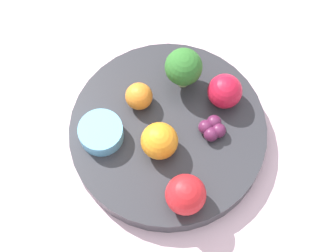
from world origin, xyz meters
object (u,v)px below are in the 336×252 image
at_px(bowl, 168,133).
at_px(apple_green, 186,195).
at_px(apple_red, 225,91).
at_px(orange_back, 139,96).
at_px(broccoli, 184,68).
at_px(orange_front, 156,139).
at_px(small_cup, 101,133).
at_px(grape_cluster, 212,128).

bearing_deg(bowl, apple_green, 124.90).
height_order(apple_red, orange_back, apple_red).
height_order(broccoli, orange_back, broccoli).
relative_size(broccoli, orange_front, 1.38).
distance_m(apple_red, orange_back, 0.11).
bearing_deg(small_cup, apple_red, -139.06).
relative_size(apple_red, small_cup, 0.80).
bearing_deg(grape_cluster, broccoli, -40.75).
distance_m(broccoli, small_cup, 0.13).
relative_size(bowl, grape_cluster, 7.11).
xyz_separation_m(orange_back, grape_cluster, (-0.10, 0.00, -0.01)).
bearing_deg(apple_red, orange_back, 24.94).
distance_m(broccoli, apple_green, 0.16).
height_order(broccoli, apple_red, broccoli).
distance_m(apple_green, grape_cluster, 0.10).
height_order(orange_back, small_cup, orange_back).
relative_size(orange_back, grape_cluster, 0.99).
bearing_deg(grape_cluster, apple_red, -87.22).
height_order(apple_green, orange_front, apple_green).
height_order(apple_red, grape_cluster, apple_red).
height_order(apple_green, orange_back, apple_green).
distance_m(bowl, grape_cluster, 0.06).
distance_m(broccoli, grape_cluster, 0.09).
relative_size(apple_red, orange_back, 1.27).
xyz_separation_m(apple_green, small_cup, (0.13, -0.04, -0.01)).
height_order(bowl, broccoli, broccoli).
relative_size(bowl, apple_green, 5.17).
distance_m(grape_cluster, small_cup, 0.14).
bearing_deg(apple_green, small_cup, -16.36).
xyz_separation_m(broccoli, orange_front, (-0.00, 0.10, -0.02)).
distance_m(apple_red, small_cup, 0.17).
bearing_deg(broccoli, orange_back, 50.50).
bearing_deg(bowl, grape_cluster, -160.88).
bearing_deg(broccoli, bowl, 96.32).
distance_m(orange_front, grape_cluster, 0.08).
distance_m(apple_red, apple_green, 0.15).
distance_m(bowl, orange_front, 0.05).
xyz_separation_m(orange_front, orange_back, (0.04, -0.05, -0.01)).
bearing_deg(broccoli, apple_red, 176.57).
bearing_deg(bowl, orange_front, 79.81).
height_order(bowl, apple_green, apple_green).
xyz_separation_m(bowl, broccoli, (0.01, -0.07, 0.05)).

